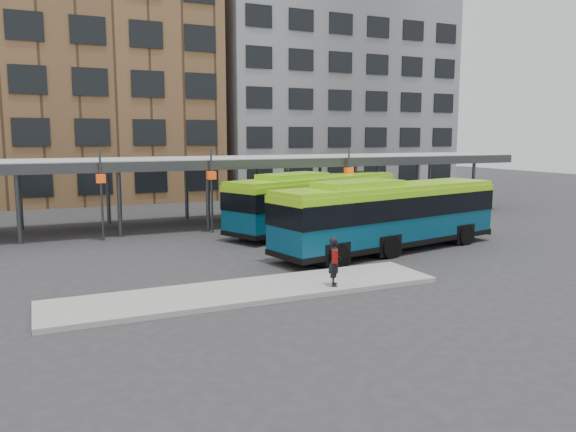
{
  "coord_description": "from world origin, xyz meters",
  "views": [
    {
      "loc": [
        -12.21,
        -21.05,
        5.5
      ],
      "look_at": [
        -1.47,
        2.58,
        1.8
      ],
      "focal_mm": 35.0,
      "sensor_mm": 36.0,
      "label": 1
    }
  ],
  "objects": [
    {
      "name": "ground",
      "position": [
        0.0,
        0.0,
        0.0
      ],
      "size": [
        120.0,
        120.0,
        0.0
      ],
      "primitive_type": "plane",
      "color": "#28282B",
      "rests_on": "ground"
    },
    {
      "name": "boarding_island",
      "position": [
        -5.5,
        -3.0,
        0.09
      ],
      "size": [
        14.0,
        3.0,
        0.18
      ],
      "primitive_type": "cube",
      "color": "gray",
      "rests_on": "ground"
    },
    {
      "name": "canopy",
      "position": [
        -0.06,
        12.87,
        3.91
      ],
      "size": [
        40.0,
        6.53,
        4.8
      ],
      "color": "#999B9E",
      "rests_on": "ground"
    },
    {
      "name": "building_brick",
      "position": [
        -10.0,
        32.0,
        11.0
      ],
      "size": [
        26.0,
        14.0,
        22.0
      ],
      "primitive_type": "cube",
      "color": "brown",
      "rests_on": "ground"
    },
    {
      "name": "building_grey",
      "position": [
        16.0,
        32.0,
        10.0
      ],
      "size": [
        24.0,
        14.0,
        20.0
      ],
      "primitive_type": "cube",
      "color": "slate",
      "rests_on": "ground"
    },
    {
      "name": "bus_front",
      "position": [
        3.25,
        1.23,
        1.81
      ],
      "size": [
        12.91,
        5.16,
        3.48
      ],
      "rotation": [
        0.0,
        0.0,
        0.2
      ],
      "color": "#073A53",
      "rests_on": "ground"
    },
    {
      "name": "bus_rear",
      "position": [
        2.81,
        8.02,
        1.8
      ],
      "size": [
        12.56,
        7.31,
        3.45
      ],
      "rotation": [
        0.0,
        0.0,
        0.4
      ],
      "color": "#073A53",
      "rests_on": "ground"
    },
    {
      "name": "pedestrian",
      "position": [
        -2.58,
        -3.89,
        1.08
      ],
      "size": [
        0.66,
        0.76,
        1.76
      ],
      "rotation": [
        0.0,
        0.0,
        1.12
      ],
      "color": "black",
      "rests_on": "boarding_island"
    },
    {
      "name": "bike_rack",
      "position": [
        12.73,
        12.11,
        0.47
      ],
      "size": [
        5.27,
        1.57,
        1.06
      ],
      "color": "slate",
      "rests_on": "ground"
    }
  ]
}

